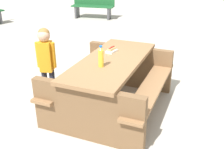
% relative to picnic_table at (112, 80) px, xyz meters
% --- Properties ---
extents(ground_plane, '(30.00, 30.00, 0.00)m').
position_rel_picnic_table_xyz_m(ground_plane, '(0.00, 0.00, -0.44)').
color(ground_plane, '#B7B2A8').
rests_on(ground_plane, ground).
extents(picnic_table, '(2.16, 1.91, 0.75)m').
position_rel_picnic_table_xyz_m(picnic_table, '(0.00, 0.00, 0.00)').
color(picnic_table, olive).
rests_on(picnic_table, ground).
extents(soda_bottle, '(0.07, 0.07, 0.28)m').
position_rel_picnic_table_xyz_m(soda_bottle, '(-0.28, -0.06, 0.43)').
color(soda_bottle, yellow).
rests_on(soda_bottle, picnic_table).
extents(hotdog_tray, '(0.20, 0.14, 0.08)m').
position_rel_picnic_table_xyz_m(hotdog_tray, '(0.22, 0.20, 0.34)').
color(hotdog_tray, white).
rests_on(hotdog_tray, picnic_table).
extents(child_in_coat, '(0.23, 0.24, 1.14)m').
position_rel_picnic_table_xyz_m(child_in_coat, '(-0.49, 0.82, 0.28)').
color(child_in_coat, '#262633').
rests_on(child_in_coat, ground).
extents(park_bench_far, '(1.04, 1.52, 0.85)m').
position_rel_picnic_table_xyz_m(park_bench_far, '(4.20, 4.55, 0.00)').
color(park_bench_far, '#1E592D').
rests_on(park_bench_far, ground).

